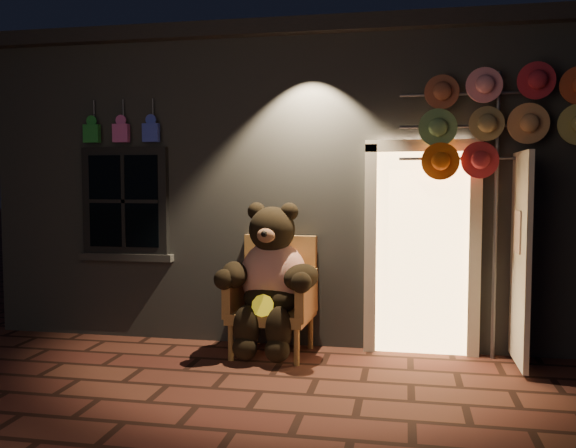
# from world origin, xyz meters

# --- Properties ---
(ground) EXTENTS (60.00, 60.00, 0.00)m
(ground) POSITION_xyz_m (0.00, 0.00, 0.00)
(ground) COLOR #562D21
(ground) RESTS_ON ground
(shop_building) EXTENTS (7.30, 5.95, 3.51)m
(shop_building) POSITION_xyz_m (0.00, 3.99, 1.74)
(shop_building) COLOR slate
(shop_building) RESTS_ON ground
(wicker_armchair) EXTENTS (0.87, 0.79, 1.20)m
(wicker_armchair) POSITION_xyz_m (-0.14, 1.21, 0.60)
(wicker_armchair) COLOR #A1813E
(wicker_armchair) RESTS_ON ground
(teddy_bear) EXTENTS (1.10, 0.88, 1.52)m
(teddy_bear) POSITION_xyz_m (-0.14, 1.05, 0.79)
(teddy_bear) COLOR red
(teddy_bear) RESTS_ON ground
(hat_rack) EXTENTS (1.83, 0.22, 2.86)m
(hat_rack) POSITION_xyz_m (2.04, 1.28, 2.35)
(hat_rack) COLOR #59595E
(hat_rack) RESTS_ON ground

